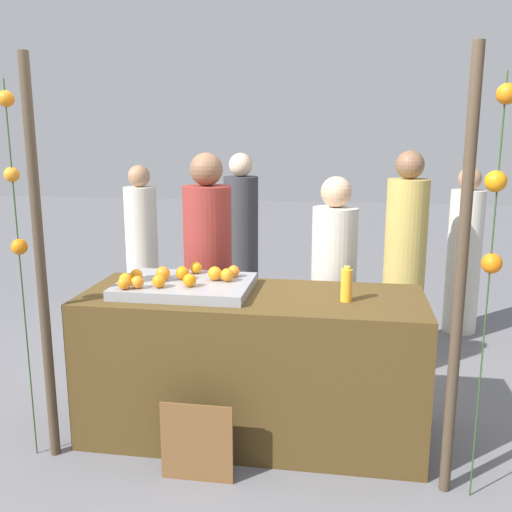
{
  "coord_description": "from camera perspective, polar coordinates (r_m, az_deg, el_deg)",
  "views": [
    {
      "loc": [
        0.54,
        -3.24,
        1.84
      ],
      "look_at": [
        0.0,
        0.15,
        1.09
      ],
      "focal_mm": 40.49,
      "sensor_mm": 36.0,
      "label": 1
    }
  ],
  "objects": [
    {
      "name": "orange_9",
      "position": [
        3.37,
        -9.57,
        -2.47
      ],
      "size": [
        0.08,
        0.08,
        0.08
      ],
      "primitive_type": "sphere",
      "color": "orange",
      "rests_on": "orange_tray"
    },
    {
      "name": "orange_7",
      "position": [
        3.54,
        -11.74,
        -1.88
      ],
      "size": [
        0.08,
        0.08,
        0.08
      ],
      "primitive_type": "sphere",
      "color": "orange",
      "rests_on": "orange_tray"
    },
    {
      "name": "juice_bottle",
      "position": [
        3.3,
        8.93,
        -2.83
      ],
      "size": [
        0.07,
        0.07,
        0.2
      ],
      "color": "#FCA727",
      "rests_on": "stall_counter"
    },
    {
      "name": "orange_2",
      "position": [
        3.49,
        -4.08,
        -1.74
      ],
      "size": [
        0.09,
        0.09,
        0.09
      ],
      "primitive_type": "sphere",
      "color": "orange",
      "rests_on": "orange_tray"
    },
    {
      "name": "canopy_post_right",
      "position": [
        2.96,
        19.51,
        -2.58
      ],
      "size": [
        0.06,
        0.06,
        2.23
      ],
      "primitive_type": "cylinder",
      "color": "#473828",
      "rests_on": "ground_plane"
    },
    {
      "name": "orange_4",
      "position": [
        3.57,
        -2.22,
        -1.52
      ],
      "size": [
        0.07,
        0.07,
        0.07
      ],
      "primitive_type": "sphere",
      "color": "orange",
      "rests_on": "orange_tray"
    },
    {
      "name": "crowd_person_3",
      "position": [
        5.61,
        19.84,
        -0.07
      ],
      "size": [
        0.31,
        0.31,
        1.53
      ],
      "color": "beige",
      "rests_on": "ground_plane"
    },
    {
      "name": "orange_5",
      "position": [
        3.53,
        -7.27,
        -1.68
      ],
      "size": [
        0.08,
        0.08,
        0.08
      ],
      "primitive_type": "sphere",
      "color": "orange",
      "rests_on": "orange_tray"
    },
    {
      "name": "orange_0",
      "position": [
        3.37,
        -6.58,
        -2.4
      ],
      "size": [
        0.08,
        0.08,
        0.08
      ],
      "primitive_type": "sphere",
      "color": "orange",
      "rests_on": "orange_tray"
    },
    {
      "name": "stall_counter",
      "position": [
        3.57,
        -0.39,
        -10.71
      ],
      "size": [
        2.02,
        0.76,
        0.89
      ],
      "primitive_type": "cube",
      "color": "#4C3819",
      "rests_on": "ground_plane"
    },
    {
      "name": "canopy_post_left",
      "position": [
        3.34,
        -20.5,
        -1.03
      ],
      "size": [
        0.06,
        0.06,
        2.23
      ],
      "primitive_type": "cylinder",
      "color": "#473828",
      "rests_on": "ground_plane"
    },
    {
      "name": "vendor_left",
      "position": [
        4.15,
        -4.74,
        -2.44
      ],
      "size": [
        0.34,
        0.34,
        1.7
      ],
      "color": "maroon",
      "rests_on": "ground_plane"
    },
    {
      "name": "garland_strand_left",
      "position": [
        3.31,
        -22.85,
        6.56
      ],
      "size": [
        0.09,
        0.09,
        2.1
      ],
      "color": "#2D4C23",
      "rests_on": "ground_plane"
    },
    {
      "name": "orange_11",
      "position": [
        3.38,
        -11.64,
        -2.55
      ],
      "size": [
        0.07,
        0.07,
        0.07
      ],
      "primitive_type": "sphere",
      "color": "orange",
      "rests_on": "orange_tray"
    },
    {
      "name": "orange_6",
      "position": [
        3.46,
        -12.76,
        -2.26
      ],
      "size": [
        0.07,
        0.07,
        0.07
      ],
      "primitive_type": "sphere",
      "color": "orange",
      "rests_on": "orange_tray"
    },
    {
      "name": "crowd_person_0",
      "position": [
        5.67,
        -11.19,
        0.55
      ],
      "size": [
        0.31,
        0.31,
        1.53
      ],
      "color": "beige",
      "rests_on": "ground_plane"
    },
    {
      "name": "orange_10",
      "position": [
        3.68,
        -5.93,
        -1.16
      ],
      "size": [
        0.07,
        0.07,
        0.07
      ],
      "primitive_type": "sphere",
      "color": "orange",
      "rests_on": "orange_tray"
    },
    {
      "name": "orange_3",
      "position": [
        3.47,
        -2.87,
        -1.88
      ],
      "size": [
        0.08,
        0.08,
        0.08
      ],
      "primitive_type": "sphere",
      "color": "orange",
      "rests_on": "orange_tray"
    },
    {
      "name": "orange_8",
      "position": [
        3.37,
        -12.91,
        -2.65
      ],
      "size": [
        0.07,
        0.07,
        0.07
      ],
      "primitive_type": "sphere",
      "color": "orange",
      "rests_on": "orange_tray"
    },
    {
      "name": "orange_tray",
      "position": [
        3.51,
        -7.0,
        -2.97
      ],
      "size": [
        0.79,
        0.58,
        0.06
      ],
      "primitive_type": "cube",
      "color": "gray",
      "rests_on": "stall_counter"
    },
    {
      "name": "orange_1",
      "position": [
        3.52,
        -9.2,
        -1.75
      ],
      "size": [
        0.09,
        0.09,
        0.09
      ],
      "primitive_type": "sphere",
      "color": "orange",
      "rests_on": "orange_tray"
    },
    {
      "name": "ground_plane",
      "position": [
        3.77,
        -0.38,
        -16.97
      ],
      "size": [
        24.0,
        24.0,
        0.0
      ],
      "primitive_type": "plane",
      "color": "slate"
    },
    {
      "name": "chalkboard_sign",
      "position": [
        3.24,
        -5.85,
        -17.93
      ],
      "size": [
        0.39,
        0.03,
        0.45
      ],
      "color": "brown",
      "rests_on": "ground_plane"
    },
    {
      "name": "crowd_person_1",
      "position": [
        5.57,
        -1.48,
        1.12
      ],
      "size": [
        0.33,
        0.33,
        1.64
      ],
      "color": "#333338",
      "rests_on": "ground_plane"
    },
    {
      "name": "garland_strand_right",
      "position": [
        2.88,
        22.72,
        6.08
      ],
      "size": [
        0.11,
        0.1,
        2.1
      ],
      "color": "#2D4C23",
      "rests_on": "ground_plane"
    },
    {
      "name": "crowd_person_2",
      "position": [
        4.91,
        14.46,
        -0.51
      ],
      "size": [
        0.34,
        0.34,
        1.69
      ],
      "color": "tan",
      "rests_on": "ground_plane"
    },
    {
      "name": "vendor_right",
      "position": [
        4.05,
        7.63,
        -3.91
      ],
      "size": [
        0.31,
        0.31,
        1.54
      ],
      "color": "beige",
      "rests_on": "ground_plane"
    }
  ]
}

